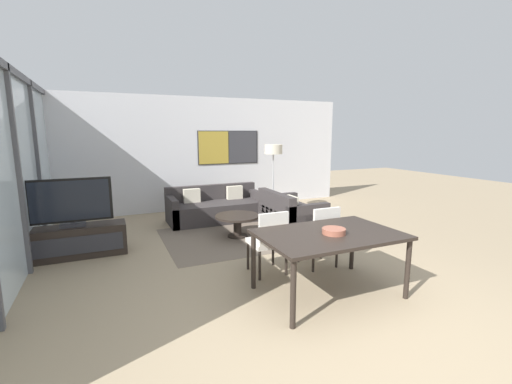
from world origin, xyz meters
name	(u,v)px	position (x,y,z in m)	size (l,w,h in m)	color
ground_plane	(373,332)	(0.00, 0.00, 0.00)	(24.00, 24.00, 0.00)	#9E896B
wall_back	(204,154)	(0.02, 6.11, 1.41)	(7.78, 0.09, 2.80)	silver
window_wall_left	(15,163)	(-3.38, 3.06, 1.53)	(0.07, 6.11, 2.80)	silver
area_rug	(238,236)	(-0.11, 3.45, 0.00)	(2.67, 2.17, 0.01)	#706051
tv_console	(74,242)	(-2.82, 3.50, 0.25)	(1.52, 0.45, 0.50)	black
television	(71,203)	(-2.82, 3.51, 0.87)	(1.18, 0.20, 0.75)	#2D2D33
sofa_main	(216,208)	(-0.11, 4.82, 0.26)	(2.09, 0.91, 0.75)	#383333
sofa_side	(289,215)	(1.07, 3.60, 0.26)	(0.91, 1.36, 0.75)	#383333
coffee_table	(237,221)	(-0.11, 3.45, 0.31)	(0.83, 0.83, 0.41)	black
dining_table	(329,238)	(0.07, 0.87, 0.69)	(1.66, 1.10, 0.76)	black
dining_chair_left	(269,239)	(-0.33, 1.66, 0.51)	(0.46, 0.46, 0.90)	beige
dining_chair_centre	(321,233)	(0.47, 1.61, 0.51)	(0.46, 0.46, 0.90)	beige
fruit_bowl	(334,231)	(0.10, 0.82, 0.80)	(0.28, 0.28, 0.07)	#995642
floor_lamp	(273,153)	(1.33, 4.83, 1.45)	(0.42, 0.42, 1.65)	#2D2D33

